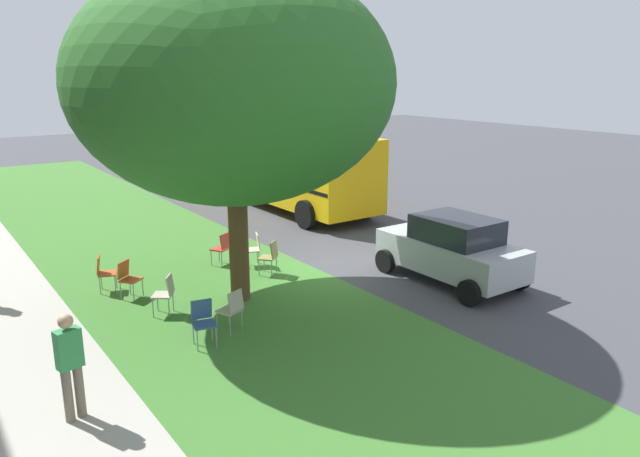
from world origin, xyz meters
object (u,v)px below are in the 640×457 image
(chair_4, at_px, (232,307))
(pedestrian_0, at_px, (70,363))
(chair_7, at_px, (104,271))
(chair_1, at_px, (203,319))
(school_bus, at_px, (275,158))
(chair_0, at_px, (254,247))
(chair_3, at_px, (128,276))
(chair_2, at_px, (270,255))
(chair_5, at_px, (222,246))
(parked_car, at_px, (452,249))
(street_tree, at_px, (233,84))
(chair_6, at_px, (166,292))

(chair_4, distance_m, pedestrian_0, 3.66)
(chair_7, height_order, pedestrian_0, pedestrian_0)
(chair_1, height_order, school_bus, school_bus)
(school_bus, bearing_deg, chair_4, 144.61)
(chair_0, xyz_separation_m, chair_3, (-0.39, 3.51, 0.00))
(chair_2, distance_m, chair_4, 3.51)
(chair_5, height_order, parked_car, parked_car)
(chair_1, xyz_separation_m, chair_7, (3.97, 0.69, 0.00))
(school_bus, distance_m, pedestrian_0, 15.28)
(street_tree, relative_size, parked_car, 1.98)
(street_tree, xyz_separation_m, chair_7, (2.27, 2.39, -4.26))
(chair_0, xyz_separation_m, chair_4, (-3.43, 2.43, 0.00))
(chair_1, xyz_separation_m, chair_2, (2.75, -3.12, 0.00))
(parked_car, height_order, pedestrian_0, pedestrian_0)
(chair_1, distance_m, chair_6, 1.81)
(chair_7, xyz_separation_m, school_bus, (6.05, -8.38, 1.24))
(chair_0, bearing_deg, chair_5, 51.76)
(chair_1, height_order, chair_7, same)
(street_tree, relative_size, chair_4, 8.30)
(street_tree, height_order, chair_7, street_tree)
(chair_1, height_order, chair_2, same)
(chair_6, xyz_separation_m, chair_7, (2.16, 0.67, 0.00))
(chair_4, xyz_separation_m, chair_5, (3.96, -1.76, 0.00))
(chair_6, distance_m, chair_7, 2.26)
(street_tree, distance_m, chair_1, 4.89)
(chair_4, height_order, chair_6, same)
(parked_car, bearing_deg, street_tree, 67.88)
(chair_3, height_order, chair_5, same)
(chair_1, relative_size, chair_5, 1.00)
(chair_2, bearing_deg, street_tree, 126.45)
(chair_1, relative_size, parked_car, 0.24)
(chair_4, xyz_separation_m, parked_car, (-0.45, -5.79, 0.32))
(chair_0, distance_m, pedestrian_0, 7.55)
(chair_3, xyz_separation_m, chair_7, (0.73, 0.33, 0.00))
(chair_0, bearing_deg, chair_7, 84.88)
(chair_5, relative_size, chair_7, 1.00)
(chair_5, bearing_deg, chair_4, 156.07)
(chair_3, xyz_separation_m, pedestrian_0, (-4.45, 2.28, 0.41))
(street_tree, height_order, chair_0, street_tree)
(chair_5, height_order, school_bus, school_bus)
(chair_0, xyz_separation_m, parked_car, (-3.88, -3.36, 0.32))
(chair_2, distance_m, chair_6, 3.28)
(pedestrian_0, bearing_deg, chair_0, -50.11)
(chair_1, relative_size, chair_3, 1.00)
(chair_3, distance_m, parked_car, 7.71)
(chair_2, bearing_deg, chair_4, 136.72)
(chair_4, relative_size, chair_6, 1.00)
(chair_3, relative_size, school_bus, 0.08)
(chair_1, bearing_deg, chair_5, -30.69)
(street_tree, relative_size, chair_3, 8.30)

